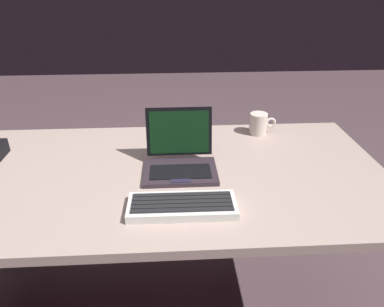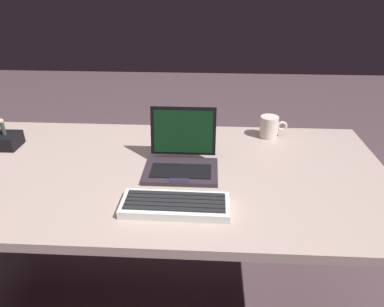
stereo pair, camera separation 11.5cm
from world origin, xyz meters
TOP-DOWN VIEW (x-y plane):
  - desk at (0.00, 0.00)m, footprint 1.60×0.79m
  - laptop_front at (0.08, 0.01)m, footprint 0.25×0.21m
  - external_keyboard at (0.08, -0.22)m, footprint 0.32×0.13m
  - coffee_mug at (0.42, 0.30)m, footprint 0.11×0.07m

SIDE VIEW (x-z plane):
  - desk at x=0.00m, z-range 0.29..1.00m
  - external_keyboard at x=0.08m, z-range 0.71..0.74m
  - laptop_front at x=0.08m, z-range 0.66..0.86m
  - coffee_mug at x=0.42m, z-range 0.72..0.81m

